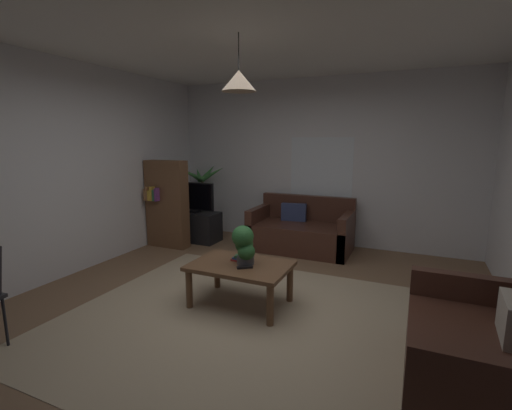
% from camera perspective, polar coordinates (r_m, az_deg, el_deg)
% --- Properties ---
extents(floor, '(4.98, 5.50, 0.02)m').
position_cam_1_polar(floor, '(3.83, -1.91, -16.54)').
color(floor, brown).
rests_on(floor, ground).
extents(rug, '(3.24, 3.02, 0.01)m').
position_cam_1_polar(rug, '(3.67, -3.35, -17.62)').
color(rug, tan).
rests_on(rug, ground).
extents(wall_back, '(5.10, 0.06, 2.71)m').
position_cam_1_polar(wall_back, '(6.05, 9.71, 6.69)').
color(wall_back, silver).
rests_on(wall_back, ground).
extents(wall_left, '(0.06, 5.50, 2.71)m').
position_cam_1_polar(wall_left, '(5.08, -28.61, 4.90)').
color(wall_left, silver).
rests_on(wall_left, ground).
extents(ceiling, '(4.98, 5.50, 0.02)m').
position_cam_1_polar(ceiling, '(3.56, -2.21, 26.52)').
color(ceiling, white).
extents(window_pane, '(1.02, 0.01, 1.12)m').
position_cam_1_polar(window_pane, '(6.01, 10.27, 5.18)').
color(window_pane, white).
extents(couch_under_window, '(1.55, 0.86, 0.82)m').
position_cam_1_polar(couch_under_window, '(5.75, 7.16, -4.35)').
color(couch_under_window, '#47281E').
rests_on(couch_under_window, ground).
extents(couch_right_side, '(0.86, 1.37, 0.82)m').
position_cam_1_polar(couch_right_side, '(3.03, 32.17, -19.97)').
color(couch_right_side, '#47281E').
rests_on(couch_right_side, ground).
extents(coffee_table, '(1.02, 0.69, 0.45)m').
position_cam_1_polar(coffee_table, '(3.82, -2.49, -10.30)').
color(coffee_table, brown).
rests_on(coffee_table, ground).
extents(book_on_table_0, '(0.17, 0.14, 0.02)m').
position_cam_1_polar(book_on_table_0, '(3.89, -2.62, -8.65)').
color(book_on_table_0, '#B22D2D').
rests_on(book_on_table_0, coffee_table).
extents(book_on_table_1, '(0.17, 0.12, 0.02)m').
position_cam_1_polar(book_on_table_1, '(3.88, -2.41, -8.39)').
color(book_on_table_1, '#2D4C8C').
rests_on(book_on_table_1, coffee_table).
extents(book_on_table_2, '(0.12, 0.10, 0.02)m').
position_cam_1_polar(book_on_table_2, '(3.87, -2.52, -8.12)').
color(book_on_table_2, '#387247').
rests_on(book_on_table_2, coffee_table).
extents(remote_on_table_0, '(0.16, 0.13, 0.02)m').
position_cam_1_polar(remote_on_table_0, '(3.67, -1.79, -9.83)').
color(remote_on_table_0, black).
rests_on(remote_on_table_0, coffee_table).
extents(potted_plant_on_table, '(0.25, 0.24, 0.41)m').
position_cam_1_polar(potted_plant_on_table, '(3.72, -1.89, -6.21)').
color(potted_plant_on_table, '#4C4C51').
rests_on(potted_plant_on_table, coffee_table).
extents(tv_stand, '(0.90, 0.44, 0.50)m').
position_cam_1_polar(tv_stand, '(6.31, -9.85, -3.32)').
color(tv_stand, black).
rests_on(tv_stand, ground).
extents(tv, '(0.82, 0.16, 0.51)m').
position_cam_1_polar(tv, '(6.19, -10.11, 1.26)').
color(tv, black).
rests_on(tv, tv_stand).
extents(potted_palm_corner, '(0.82, 0.70, 1.30)m').
position_cam_1_polar(potted_palm_corner, '(6.70, -8.46, 0.12)').
color(potted_palm_corner, beige).
rests_on(potted_palm_corner, ground).
extents(bookshelf_corner, '(0.70, 0.31, 1.40)m').
position_cam_1_polar(bookshelf_corner, '(5.95, -13.98, 0.18)').
color(bookshelf_corner, brown).
rests_on(bookshelf_corner, ground).
extents(pendant_lamp, '(0.34, 0.34, 0.53)m').
position_cam_1_polar(pendant_lamp, '(3.61, -2.73, 19.09)').
color(pendant_lamp, black).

